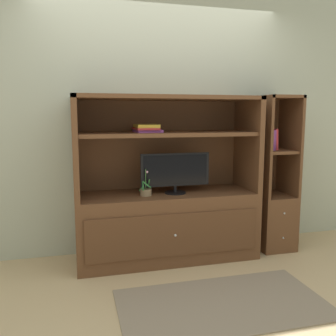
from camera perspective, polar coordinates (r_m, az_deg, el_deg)
The scene contains 9 objects.
ground_plane at distance 3.37m, azimuth 1.55°, elevation -16.32°, with size 8.00×8.00×0.00m, color tan.
painted_rear_wall at distance 3.79m, azimuth -1.52°, elevation 8.26°, with size 6.00×0.10×2.80m, color #ADB29E.
area_rug at distance 2.92m, azimuth 8.64°, elevation -20.48°, with size 1.56×0.83×0.01m, color gray.
media_console at distance 3.57m, azimuth -0.23°, elevation -6.38°, with size 1.75×0.63×1.59m.
tv_monitor at distance 3.46m, azimuth 1.16°, elevation -0.57°, with size 0.67×0.21×0.39m.
potted_plant at distance 3.40m, azimuth -3.53°, elevation -3.76°, with size 0.12×0.14×0.25m.
magazine_stack at distance 3.41m, azimuth -3.40°, elevation 6.27°, with size 0.25×0.33×0.07m.
bookshelf_tall at distance 4.00m, azimuth 16.17°, elevation -4.32°, with size 0.37×0.47×1.60m.
upright_book_row at distance 3.87m, azimuth 15.71°, elevation 4.44°, with size 0.13×0.15×0.25m.
Camera 1 is at (-0.85, -2.94, 1.41)m, focal length 38.58 mm.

